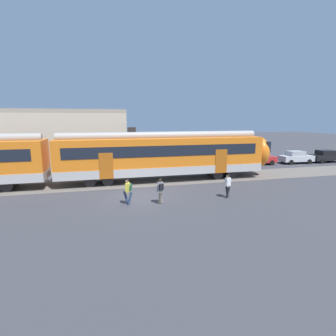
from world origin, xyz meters
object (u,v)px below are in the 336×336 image
Objects in this scene: pedestrian_white at (228,184)px; parked_car_silver at (296,157)px; pedestrian_grey at (160,189)px; pedestrian_yellow at (128,190)px; parked_car_red at (259,158)px; parked_car_black at (326,156)px.

pedestrian_white reaches higher than parked_car_silver.
pedestrian_grey is 1.00× the size of pedestrian_white.
pedestrian_yellow reaches higher than parked_car_red.
pedestrian_grey is 26.39m from parked_car_black.
pedestrian_grey reaches higher than parked_car_red.
parked_car_silver is at bearing 26.78° from pedestrian_yellow.
pedestrian_grey is at bearing -9.41° from pedestrian_yellow.
pedestrian_white is (6.86, -0.18, -0.03)m from pedestrian_yellow.
pedestrian_yellow is at bearing -153.22° from parked_car_silver.
parked_car_black is at bearing -1.70° from parked_car_silver.
pedestrian_yellow is 0.41× the size of parked_car_red.
pedestrian_white is 0.41× the size of parked_car_silver.
pedestrian_grey is 0.41× the size of parked_car_black.
pedestrian_white is at bearing -143.11° from parked_car_silver.
pedestrian_white is 22.04m from parked_car_black.
pedestrian_white is at bearing -1.51° from pedestrian_yellow.
parked_car_red is at bearing 177.37° from parked_car_black.
pedestrian_grey is 0.41× the size of parked_car_silver.
pedestrian_yellow is 28.13m from parked_car_black.
parked_car_silver is (21.67, 10.93, -0.21)m from pedestrian_yellow.
parked_car_silver is (4.98, -0.30, 0.00)m from parked_car_red.
pedestrian_yellow is 24.27m from parked_car_silver.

